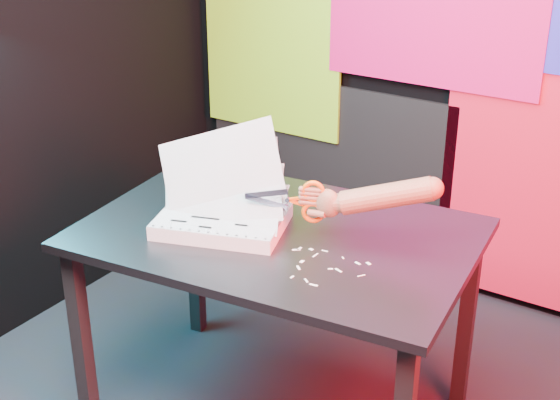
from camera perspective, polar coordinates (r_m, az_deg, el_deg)
The scene contains 7 objects.
room at distance 1.94m, azimuth 1.47°, elevation 8.76°, with size 3.01×3.01×2.71m.
backdrop at distance 3.32m, azimuth 15.77°, elevation 7.42°, with size 2.88×0.05×2.08m.
work_table at distance 2.55m, azimuth -0.13°, elevation -3.97°, with size 1.32×0.96×0.75m.
printout_stack at distance 2.52m, azimuth -4.24°, elevation -1.31°, with size 0.50×0.41×0.37m.
scissors at distance 2.40m, azimuth 2.02°, elevation -0.11°, with size 0.24×0.10×0.14m.
hand_forearm at distance 2.36m, azimuth 7.07°, elevation 0.22°, with size 0.40×0.19×0.16m.
paper_clippings at distance 2.31m, azimuth 2.99°, elevation -4.67°, with size 0.26×0.21×0.00m.
Camera 1 is at (0.98, -1.60, 1.87)m, focal length 50.00 mm.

